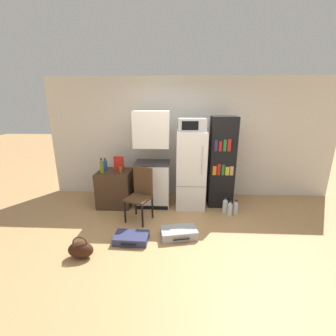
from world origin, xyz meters
TOP-DOWN VIEW (x-y plane):
  - ground_plane at (0.00, 0.00)m, footprint 24.00×24.00m
  - wall_back at (0.20, 2.00)m, footprint 6.40×0.10m
  - side_table at (-1.39, 1.29)m, footprint 0.68×0.63m
  - kitchen_hutch at (-0.60, 1.34)m, footprint 0.71×0.54m
  - refrigerator at (0.19, 1.31)m, footprint 0.58×0.61m
  - microwave at (0.19, 1.31)m, footprint 0.53×0.39m
  - bookshelf at (0.82, 1.40)m, footprint 0.50×0.41m
  - bottle_amber_beer at (-1.22, 1.15)m, footprint 0.06×0.06m
  - bottle_olive_oil at (-1.58, 1.11)m, footprint 0.08×0.08m
  - bottle_blue_soda at (-1.60, 1.37)m, footprint 0.09×0.09m
  - bowl at (-1.40, 1.51)m, footprint 0.13×0.13m
  - cereal_box at (-1.31, 1.35)m, footprint 0.19×0.07m
  - chair at (-0.74, 0.72)m, footprint 0.52×0.52m
  - suitcase_large_flat at (-0.04, 0.12)m, footprint 0.64×0.44m
  - suitcase_small_flat at (-0.79, -0.04)m, footprint 0.54×0.37m
  - handbag at (-1.42, -0.45)m, footprint 0.36×0.20m
  - water_bottle_front at (1.07, 0.96)m, footprint 0.08×0.08m
  - water_bottle_middle at (0.95, 0.90)m, footprint 0.09×0.09m
  - water_bottle_back at (0.88, 1.02)m, footprint 0.10×0.10m

SIDE VIEW (x-z plane):
  - ground_plane at x=0.00m, z-range 0.00..0.00m
  - suitcase_small_flat at x=-0.79m, z-range 0.00..0.12m
  - suitcase_large_flat at x=-0.04m, z-range 0.00..0.15m
  - handbag at x=-1.42m, z-range -0.04..0.29m
  - water_bottle_front at x=1.07m, z-range -0.02..0.27m
  - water_bottle_middle at x=0.95m, z-range -0.02..0.28m
  - water_bottle_back at x=0.88m, z-range -0.03..0.29m
  - side_table at x=-1.39m, z-range 0.00..0.74m
  - chair at x=-0.74m, z-range 0.07..1.06m
  - bowl at x=-1.40m, z-range 0.74..0.78m
  - refrigerator at x=0.19m, z-range 0.00..1.58m
  - bottle_amber_beer at x=-1.22m, z-range 0.73..0.91m
  - bottle_blue_soda at x=-1.60m, z-range 0.72..0.97m
  - bottle_olive_oil at x=-1.58m, z-range 0.72..1.03m
  - cereal_box at x=-1.31m, z-range 0.74..1.04m
  - kitchen_hutch at x=-0.60m, z-range -0.07..1.89m
  - bookshelf at x=0.82m, z-range 0.00..1.86m
  - wall_back at x=0.20m, z-range 0.00..2.66m
  - microwave at x=0.19m, z-range 1.58..1.83m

